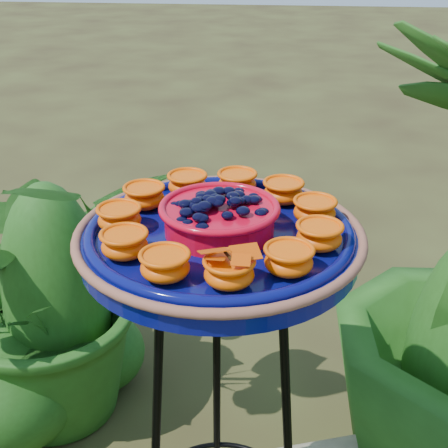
{
  "coord_description": "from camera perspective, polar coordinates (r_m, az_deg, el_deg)",
  "views": [
    {
      "loc": [
        0.08,
        -0.7,
        1.3
      ],
      "look_at": [
        -0.01,
        0.13,
        0.89
      ],
      "focal_mm": 50.0,
      "sensor_mm": 36.0,
      "label": 1
    }
  ],
  "objects": [
    {
      "name": "tripod_stand",
      "position": [
        1.16,
        -0.35,
        -17.18
      ],
      "size": [
        0.35,
        0.35,
        0.83
      ],
      "rotation": [
        0.0,
        0.0,
        0.16
      ],
      "color": "black",
      "rests_on": "ground"
    },
    {
      "name": "feeder_dish",
      "position": [
        0.94,
        -0.41,
        -0.83
      ],
      "size": [
        0.48,
        0.48,
        0.1
      ],
      "rotation": [
        0.0,
        0.0,
        0.16
      ],
      "color": "#070B55",
      "rests_on": "tripod_stand"
    },
    {
      "name": "shrub_back_left",
      "position": [
        1.76,
        -15.16,
        -5.42
      ],
      "size": [
        0.91,
        0.85,
        0.81
      ],
      "primitive_type": "imported",
      "rotation": [
        0.0,
        0.0,
        0.37
      ],
      "color": "#1E4C14",
      "rests_on": "ground"
    }
  ]
}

